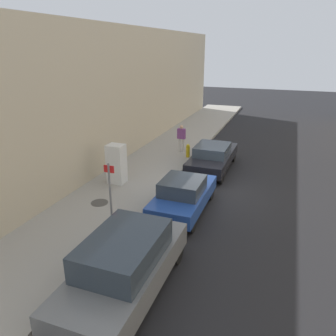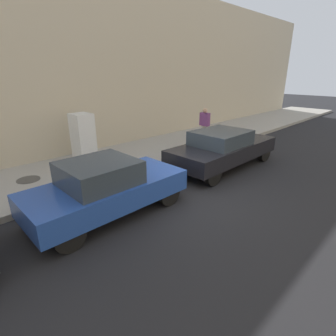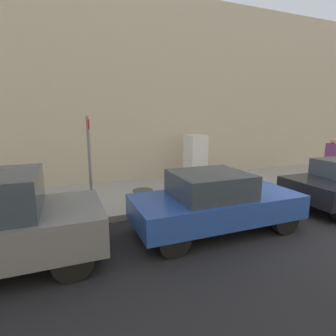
% 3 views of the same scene
% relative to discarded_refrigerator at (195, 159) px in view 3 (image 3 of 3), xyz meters
% --- Properties ---
extents(ground_plane, '(80.00, 80.00, 0.00)m').
position_rel_discarded_refrigerator_xyz_m(ground_plane, '(4.45, 0.95, -1.09)').
color(ground_plane, black).
extents(sidewalk_slab, '(3.66, 44.00, 0.17)m').
position_rel_discarded_refrigerator_xyz_m(sidewalk_slab, '(0.52, 0.95, -1.00)').
color(sidewalk_slab, '#9E998E').
rests_on(sidewalk_slab, ground).
extents(building_facade_near, '(2.08, 39.60, 7.25)m').
position_rel_discarded_refrigerator_xyz_m(building_facade_near, '(-2.35, 0.95, 2.54)').
color(building_facade_near, beige).
rests_on(building_facade_near, ground).
extents(discarded_refrigerator, '(0.77, 0.67, 1.83)m').
position_rel_discarded_refrigerator_xyz_m(discarded_refrigerator, '(0.00, 0.00, 0.00)').
color(discarded_refrigerator, white).
rests_on(discarded_refrigerator, sidewalk_slab).
extents(manhole_cover, '(0.70, 0.70, 0.02)m').
position_rel_discarded_refrigerator_xyz_m(manhole_cover, '(0.36, -2.19, -0.91)').
color(manhole_cover, '#47443F').
rests_on(manhole_cover, sidewalk_slab).
extents(street_sign_post, '(0.36, 0.07, 2.53)m').
position_rel_discarded_refrigerator_xyz_m(street_sign_post, '(2.01, -4.02, 0.50)').
color(street_sign_post, slate).
rests_on(street_sign_post, sidewalk_slab).
extents(fire_hydrant, '(0.22, 0.22, 0.76)m').
position_rel_discarded_refrigerator_xyz_m(fire_hydrant, '(2.00, 4.74, -0.52)').
color(fire_hydrant, gold).
rests_on(fire_hydrant, sidewalk_slab).
extents(pedestrian_walking_far, '(0.47, 0.22, 1.64)m').
position_rel_discarded_refrigerator_xyz_m(pedestrian_walking_far, '(1.32, 5.57, 0.03)').
color(pedestrian_walking_far, beige).
rests_on(pedestrian_walking_far, sidewalk_slab).
extents(parked_hatchback_blue, '(1.73, 3.96, 1.43)m').
position_rel_discarded_refrigerator_xyz_m(parked_hatchback_blue, '(3.69, -1.38, -0.36)').
color(parked_hatchback_blue, '#23479E').
rests_on(parked_hatchback_blue, ground).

